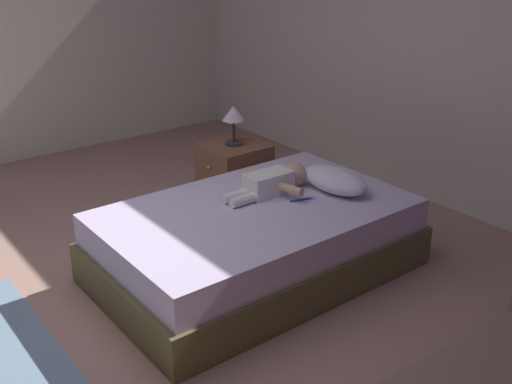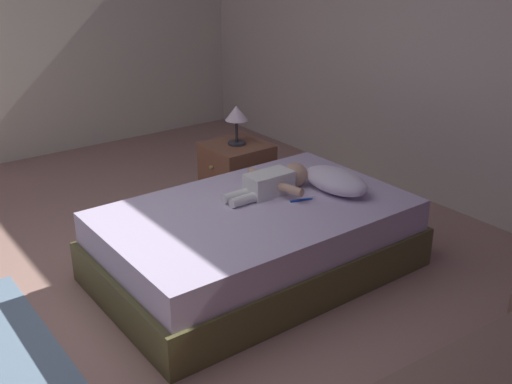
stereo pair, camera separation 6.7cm
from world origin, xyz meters
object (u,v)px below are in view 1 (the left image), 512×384
Objects in this scene: baby at (274,182)px; lamp at (234,116)px; pillow at (335,180)px; nightstand at (234,174)px; toothbrush at (303,199)px; bed at (256,241)px.

lamp is at bearing 160.05° from baby.
nightstand is (-1.13, -0.01, -0.29)m from pillow.
toothbrush is 1.18m from lamp.
baby reaches higher than bed.
nightstand is at bearing 160.05° from baby.
toothbrush is 1.18m from nightstand.
nightstand is (-1.12, 0.27, -0.23)m from toothbrush.
pillow is at bearing 79.36° from bed.
pillow is 0.29m from toothbrush.
bed is 1.27m from lamp.
nightstand reaches higher than bed.
toothbrush is at bearing -13.48° from nightstand.
pillow is at bearing 0.59° from nightstand.
toothbrush is (0.11, 0.30, 0.25)m from bed.
bed is at bearing -64.59° from baby.
pillow is 0.41m from baby.
baby is 0.98m from lamp.
toothbrush is at bearing 14.73° from baby.
toothbrush is at bearing -90.47° from pillow.
pillow is 1.03× the size of nightstand.
nightstand is at bearing 166.52° from toothbrush.
bed is 3.85× the size of pillow.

